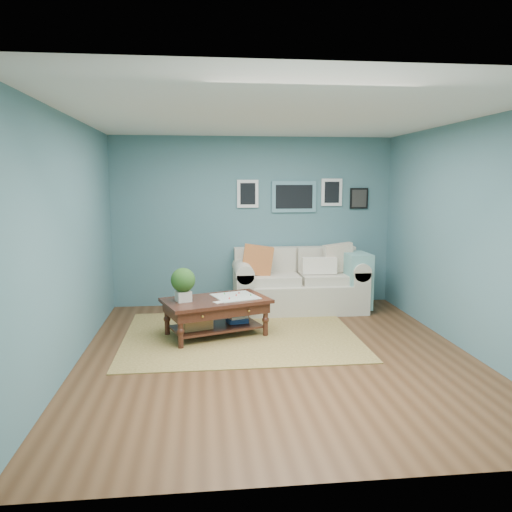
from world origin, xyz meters
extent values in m
plane|color=brown|center=(0.00, 0.00, 0.00)|extent=(5.00, 5.00, 0.00)
plane|color=white|center=(0.00, 0.00, 2.70)|extent=(5.00, 5.00, 0.00)
cube|color=slate|center=(0.00, 2.50, 1.35)|extent=(4.50, 0.02, 2.70)
cube|color=slate|center=(0.00, -2.50, 1.35)|extent=(4.50, 0.02, 2.70)
cube|color=slate|center=(-2.25, 0.00, 1.35)|extent=(0.02, 5.00, 2.70)
cube|color=slate|center=(2.25, 0.00, 1.35)|extent=(0.02, 5.00, 2.70)
cube|color=#5E919D|center=(0.65, 2.48, 1.75)|extent=(0.72, 0.03, 0.50)
cube|color=black|center=(0.65, 2.46, 1.75)|extent=(0.60, 0.01, 0.38)
cube|color=white|center=(-0.10, 2.48, 1.80)|extent=(0.34, 0.03, 0.44)
cube|color=white|center=(1.27, 2.48, 1.82)|extent=(0.34, 0.03, 0.44)
cube|color=black|center=(1.73, 2.48, 1.72)|extent=(0.30, 0.03, 0.34)
cube|color=brown|center=(-0.36, 0.78, 0.01)|extent=(2.98, 2.39, 0.01)
cube|color=beige|center=(0.65, 1.99, 0.22)|extent=(1.50, 0.93, 0.44)
cube|color=beige|center=(0.65, 2.35, 0.70)|extent=(1.96, 0.23, 0.51)
cube|color=beige|center=(-0.22, 1.99, 0.33)|extent=(0.25, 0.93, 0.65)
cube|color=beige|center=(1.53, 1.99, 0.33)|extent=(0.25, 0.93, 0.65)
cylinder|color=beige|center=(-0.22, 1.99, 0.65)|extent=(0.27, 0.93, 0.27)
cylinder|color=beige|center=(1.53, 1.99, 0.65)|extent=(0.27, 0.93, 0.27)
cube|color=beige|center=(0.25, 1.93, 0.51)|extent=(0.76, 0.59, 0.14)
cube|color=beige|center=(1.05, 1.93, 0.51)|extent=(0.76, 0.59, 0.14)
cube|color=beige|center=(0.25, 2.22, 0.77)|extent=(0.76, 0.13, 0.38)
cube|color=beige|center=(1.05, 2.22, 0.77)|extent=(0.76, 0.13, 0.38)
cube|color=#D7622A|center=(0.00, 1.94, 0.81)|extent=(0.51, 0.18, 0.50)
cube|color=beige|center=(1.28, 2.01, 0.81)|extent=(0.50, 0.19, 0.49)
cube|color=#EFE4CF|center=(0.95, 1.88, 0.72)|extent=(0.53, 0.13, 0.25)
cube|color=#71A59B|center=(1.53, 1.86, 0.48)|extent=(0.36, 0.58, 0.84)
cube|color=#33190F|center=(-0.67, 0.81, 0.47)|extent=(1.50, 1.16, 0.04)
cube|color=#33190F|center=(-0.67, 0.81, 0.38)|extent=(1.38, 1.05, 0.13)
cube|color=#33190F|center=(-0.67, 0.81, 0.12)|extent=(1.25, 0.91, 0.03)
sphere|color=gold|center=(-0.85, 0.37, 0.38)|extent=(0.03, 0.03, 0.03)
sphere|color=gold|center=(-0.26, 0.57, 0.38)|extent=(0.03, 0.03, 0.03)
cylinder|color=#33190F|center=(-1.11, 0.34, 0.22)|extent=(0.07, 0.07, 0.45)
cylinder|color=#33190F|center=(-0.04, 0.71, 0.22)|extent=(0.07, 0.07, 0.45)
cylinder|color=#33190F|center=(-1.31, 0.90, 0.22)|extent=(0.07, 0.07, 0.45)
cylinder|color=#33190F|center=(-0.23, 1.27, 0.22)|extent=(0.07, 0.07, 0.45)
cube|color=beige|center=(-1.08, 0.72, 0.56)|extent=(0.22, 0.22, 0.13)
sphere|color=#1F5518|center=(-1.08, 0.72, 0.77)|extent=(0.31, 0.31, 0.31)
cube|color=white|center=(-0.41, 0.90, 0.50)|extent=(0.67, 0.67, 0.01)
cube|color=#A7804F|center=(-0.93, 0.72, 0.25)|extent=(0.44, 0.37, 0.22)
cube|color=navy|center=(-0.39, 0.93, 0.20)|extent=(0.31, 0.27, 0.12)
camera|label=1|loc=(-0.85, -5.50, 2.00)|focal=35.00mm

